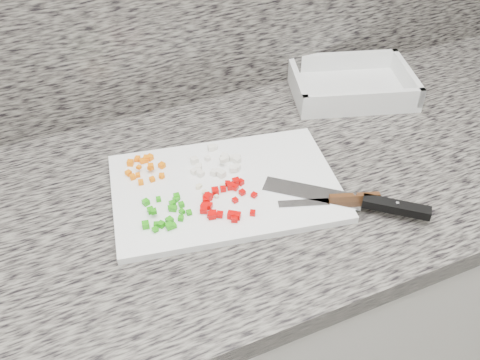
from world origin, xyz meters
The scene contains 11 objects.
cabinet centered at (0.00, 1.44, 0.43)m, with size 3.92×0.62×0.86m, color beige.
countertop centered at (0.00, 1.44, 0.88)m, with size 3.96×0.64×0.04m, color slate.
cutting_board centered at (0.02, 1.43, 0.91)m, with size 0.40×0.27×0.01m, color white.
carrot_pile centered at (-0.10, 1.53, 0.92)m, with size 0.08×0.08×0.02m.
onion_pile centered at (0.03, 1.48, 0.92)m, with size 0.10×0.10×0.02m.
green_pepper_pile centered at (-0.10, 1.39, 0.92)m, with size 0.09×0.08×0.02m.
red_pepper_pile centered at (0.00, 1.38, 0.92)m, with size 0.11×0.10×0.01m.
garlic_pile centered at (-0.02, 1.42, 0.92)m, with size 0.05×0.05×0.01m.
chef_knife centered at (0.22, 1.28, 0.92)m, with size 0.24×0.21×0.02m.
paring_knife centered at (0.19, 1.30, 0.92)m, with size 0.17×0.07×0.02m.
tray centered at (0.41, 1.62, 0.92)m, with size 0.31×0.26×0.06m.
Camera 1 is at (-0.25, 0.75, 1.55)m, focal length 40.00 mm.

